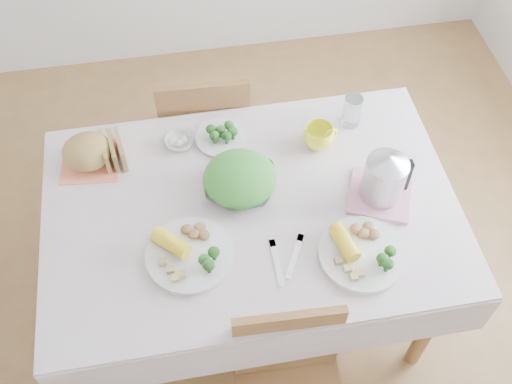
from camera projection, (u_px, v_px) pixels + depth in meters
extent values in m
plane|color=brown|center=(253.00, 301.00, 2.78)|extent=(3.60, 3.60, 0.00)
cube|color=brown|center=(252.00, 260.00, 2.48)|extent=(1.40, 0.90, 0.75)
cube|color=beige|center=(252.00, 208.00, 2.18)|extent=(1.50, 1.00, 0.01)
cube|color=brown|center=(205.00, 125.00, 2.81)|extent=(0.42, 0.42, 0.89)
imported|color=white|center=(240.00, 184.00, 2.19)|extent=(0.32, 0.32, 0.06)
cylinder|color=white|center=(190.00, 256.00, 2.04)|extent=(0.40, 0.40, 0.03)
cylinder|color=white|center=(362.00, 255.00, 2.04)|extent=(0.34, 0.34, 0.03)
cylinder|color=beige|center=(221.00, 138.00, 2.36)|extent=(0.25, 0.25, 0.02)
cube|color=#FF8159|center=(91.00, 161.00, 2.30)|extent=(0.24, 0.24, 0.00)
ellipsoid|color=olive|center=(87.00, 152.00, 2.25)|extent=(0.19, 0.18, 0.11)
imported|color=white|center=(179.00, 142.00, 2.33)|extent=(0.12, 0.12, 0.03)
imported|color=#FFF828|center=(318.00, 137.00, 2.31)|extent=(0.15, 0.15, 0.09)
cylinder|color=white|center=(352.00, 112.00, 2.37)|extent=(0.08, 0.08, 0.14)
cube|color=pink|center=(380.00, 195.00, 2.19)|extent=(0.29, 0.29, 0.02)
cylinder|color=#B2B5BA|center=(385.00, 176.00, 2.10)|extent=(0.16, 0.16, 0.21)
cube|color=silver|center=(277.00, 263.00, 2.03)|extent=(0.02, 0.19, 0.00)
cube|color=silver|center=(295.00, 256.00, 2.04)|extent=(0.10, 0.18, 0.00)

